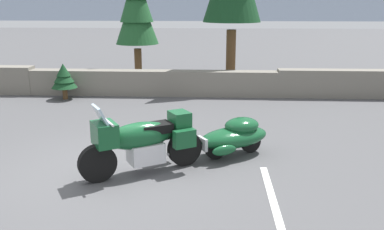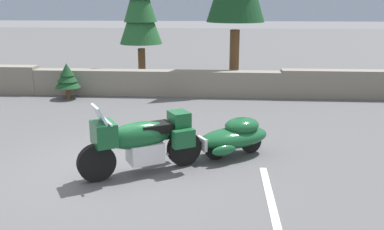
% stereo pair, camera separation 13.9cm
% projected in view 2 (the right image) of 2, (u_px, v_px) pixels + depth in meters
% --- Properties ---
extents(ground_plane, '(80.00, 80.00, 0.00)m').
position_uv_depth(ground_plane, '(105.00, 170.00, 7.76)').
color(ground_plane, '#4C4C4F').
extents(stone_guard_wall, '(24.00, 0.54, 0.91)m').
position_uv_depth(stone_guard_wall, '(146.00, 82.00, 13.81)').
color(stone_guard_wall, slate).
rests_on(stone_guard_wall, ground).
extents(touring_motorcycle, '(2.06, 1.43, 1.33)m').
position_uv_depth(touring_motorcycle, '(142.00, 140.00, 7.50)').
color(touring_motorcycle, black).
rests_on(touring_motorcycle, ground).
extents(car_shaped_trailer, '(2.08, 1.43, 0.76)m').
position_uv_depth(car_shaped_trailer, '(234.00, 136.00, 8.39)').
color(car_shaped_trailer, black).
rests_on(car_shaped_trailer, ground).
extents(pine_tree_secondary, '(1.51, 1.51, 4.59)m').
position_uv_depth(pine_tree_secondary, '(140.00, 4.00, 14.77)').
color(pine_tree_secondary, brown).
rests_on(pine_tree_secondary, ground).
extents(pine_sapling_near, '(0.79, 0.79, 1.12)m').
position_uv_depth(pine_sapling_near, '(67.00, 77.00, 13.20)').
color(pine_sapling_near, brown).
rests_on(pine_sapling_near, ground).
extents(parking_stripe_marker, '(0.12, 3.60, 0.01)m').
position_uv_depth(parking_stripe_marker, '(274.00, 215.00, 6.13)').
color(parking_stripe_marker, silver).
rests_on(parking_stripe_marker, ground).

